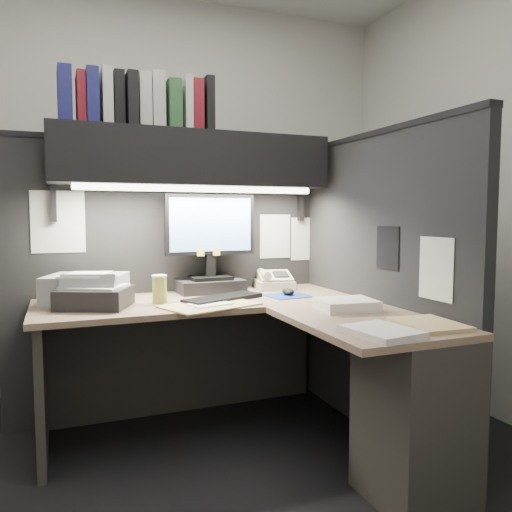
% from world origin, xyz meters
% --- Properties ---
extents(floor, '(3.50, 3.50, 0.00)m').
position_xyz_m(floor, '(0.00, 0.00, 0.00)').
color(floor, black).
rests_on(floor, ground).
extents(wall_back, '(3.50, 0.04, 2.70)m').
position_xyz_m(wall_back, '(0.00, 1.50, 1.35)').
color(wall_back, silver).
rests_on(wall_back, floor).
extents(wall_front, '(3.50, 0.04, 2.70)m').
position_xyz_m(wall_front, '(0.00, -1.50, 1.35)').
color(wall_front, silver).
rests_on(wall_front, floor).
extents(partition_back, '(1.90, 0.06, 1.60)m').
position_xyz_m(partition_back, '(0.03, 0.93, 0.80)').
color(partition_back, black).
rests_on(partition_back, floor).
extents(partition_right, '(0.06, 1.50, 1.60)m').
position_xyz_m(partition_right, '(0.98, 0.18, 0.80)').
color(partition_right, black).
rests_on(partition_right, floor).
extents(desk, '(1.70, 1.53, 0.73)m').
position_xyz_m(desk, '(0.43, -0.00, 0.44)').
color(desk, '#94765E').
rests_on(desk, floor).
extents(overhead_shelf, '(1.55, 0.34, 0.30)m').
position_xyz_m(overhead_shelf, '(0.12, 0.75, 1.50)').
color(overhead_shelf, black).
rests_on(overhead_shelf, partition_back).
extents(task_light_tube, '(1.32, 0.04, 0.04)m').
position_xyz_m(task_light_tube, '(0.12, 0.61, 1.33)').
color(task_light_tube, white).
rests_on(task_light_tube, overhead_shelf).
extents(monitor, '(0.54, 0.24, 0.58)m').
position_xyz_m(monitor, '(0.23, 0.78, 0.96)').
color(monitor, black).
rests_on(monitor, desk).
extents(keyboard, '(0.48, 0.32, 0.02)m').
position_xyz_m(keyboard, '(0.21, 0.48, 0.74)').
color(keyboard, black).
rests_on(keyboard, desk).
extents(mousepad, '(0.25, 0.23, 0.00)m').
position_xyz_m(mousepad, '(0.59, 0.48, 0.73)').
color(mousepad, navy).
rests_on(mousepad, desk).
extents(mouse, '(0.06, 0.10, 0.04)m').
position_xyz_m(mouse, '(0.60, 0.49, 0.75)').
color(mouse, black).
rests_on(mouse, mousepad).
extents(telephone, '(0.26, 0.26, 0.09)m').
position_xyz_m(telephone, '(0.64, 0.76, 0.77)').
color(telephone, beige).
rests_on(telephone, desk).
extents(coffee_cup, '(0.08, 0.08, 0.14)m').
position_xyz_m(coffee_cup, '(-0.12, 0.52, 0.80)').
color(coffee_cup, '#CABD50').
rests_on(coffee_cup, desk).
extents(printer, '(0.46, 0.43, 0.15)m').
position_xyz_m(printer, '(-0.48, 0.64, 0.81)').
color(printer, gray).
rests_on(printer, desk).
extents(notebook_stack, '(0.41, 0.38, 0.10)m').
position_xyz_m(notebook_stack, '(-0.44, 0.52, 0.78)').
color(notebook_stack, black).
rests_on(notebook_stack, desk).
extents(open_folder, '(0.53, 0.44, 0.01)m').
position_xyz_m(open_folder, '(0.10, 0.35, 0.73)').
color(open_folder, tan).
rests_on(open_folder, desk).
extents(paper_stack_a, '(0.29, 0.26, 0.05)m').
position_xyz_m(paper_stack_a, '(0.68, 0.01, 0.76)').
color(paper_stack_a, white).
rests_on(paper_stack_a, desk).
extents(paper_stack_b, '(0.25, 0.30, 0.03)m').
position_xyz_m(paper_stack_b, '(0.53, -0.49, 0.74)').
color(paper_stack_b, white).
rests_on(paper_stack_b, desk).
extents(manila_stack, '(0.25, 0.30, 0.02)m').
position_xyz_m(manila_stack, '(0.81, -0.43, 0.74)').
color(manila_stack, tan).
rests_on(manila_stack, desk).
extents(binder_row, '(0.81, 0.25, 0.30)m').
position_xyz_m(binder_row, '(-0.18, 0.75, 1.79)').
color(binder_row, navy).
rests_on(binder_row, overhead_shelf).
extents(pinned_papers, '(1.76, 1.31, 0.51)m').
position_xyz_m(pinned_papers, '(0.42, 0.56, 1.05)').
color(pinned_papers, white).
rests_on(pinned_papers, partition_back).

